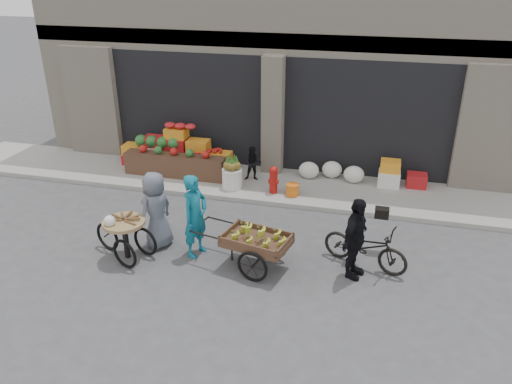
% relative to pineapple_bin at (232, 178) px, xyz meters
% --- Properties ---
extents(ground, '(80.00, 80.00, 0.00)m').
position_rel_pineapple_bin_xyz_m(ground, '(0.75, -3.60, -0.37)').
color(ground, '#424244').
rests_on(ground, ground).
extents(sidewalk, '(18.00, 2.20, 0.12)m').
position_rel_pineapple_bin_xyz_m(sidewalk, '(0.75, 0.50, -0.31)').
color(sidewalk, gray).
rests_on(sidewalk, ground).
extents(building, '(14.00, 6.45, 7.00)m').
position_rel_pineapple_bin_xyz_m(building, '(0.75, 4.43, 3.00)').
color(building, beige).
rests_on(building, ground).
extents(fruit_display, '(3.10, 1.12, 1.24)m').
position_rel_pineapple_bin_xyz_m(fruit_display, '(-1.73, 0.78, 0.30)').
color(fruit_display, '#AB171B').
rests_on(fruit_display, sidewalk).
extents(pineapple_bin, '(0.52, 0.52, 0.50)m').
position_rel_pineapple_bin_xyz_m(pineapple_bin, '(0.00, 0.00, 0.00)').
color(pineapple_bin, silver).
rests_on(pineapple_bin, sidewalk).
extents(fire_hydrant, '(0.22, 0.22, 0.71)m').
position_rel_pineapple_bin_xyz_m(fire_hydrant, '(1.10, -0.05, 0.13)').
color(fire_hydrant, '#A5140F').
rests_on(fire_hydrant, sidewalk).
extents(orange_bucket, '(0.32, 0.32, 0.30)m').
position_rel_pineapple_bin_xyz_m(orange_bucket, '(1.60, -0.10, -0.10)').
color(orange_bucket, orange).
rests_on(orange_bucket, sidewalk).
extents(right_bay_goods, '(3.35, 0.60, 0.70)m').
position_rel_pineapple_bin_xyz_m(right_bay_goods, '(3.36, 1.10, 0.04)').
color(right_bay_goods, silver).
rests_on(right_bay_goods, sidewalk).
extents(seated_person, '(0.51, 0.43, 0.93)m').
position_rel_pineapple_bin_xyz_m(seated_person, '(0.40, 0.60, 0.21)').
color(seated_person, black).
rests_on(seated_person, sidewalk).
extents(banana_cart, '(2.26, 1.29, 0.89)m').
position_rel_pineapple_bin_xyz_m(banana_cart, '(1.43, -3.27, 0.28)').
color(banana_cart, brown).
rests_on(banana_cart, ground).
extents(vendor_woman, '(0.60, 0.73, 1.74)m').
position_rel_pineapple_bin_xyz_m(vendor_woman, '(0.16, -3.07, 0.50)').
color(vendor_woman, '#10657C').
rests_on(vendor_woman, ground).
extents(tricycle_cart, '(1.45, 1.07, 0.95)m').
position_rel_pineapple_bin_xyz_m(tricycle_cart, '(-1.16, -3.56, 0.20)').
color(tricycle_cart, '#9E7F51').
rests_on(tricycle_cart, ground).
extents(vendor_grey, '(0.80, 0.95, 1.66)m').
position_rel_pineapple_bin_xyz_m(vendor_grey, '(-0.73, -2.97, 0.46)').
color(vendor_grey, slate).
rests_on(vendor_grey, ground).
extents(bicycle, '(1.82, 1.14, 0.90)m').
position_rel_pineapple_bin_xyz_m(bicycle, '(3.51, -2.70, 0.08)').
color(bicycle, black).
rests_on(bicycle, ground).
extents(cyclist, '(0.69, 1.03, 1.62)m').
position_rel_pineapple_bin_xyz_m(cyclist, '(3.31, -3.10, 0.44)').
color(cyclist, black).
rests_on(cyclist, ground).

